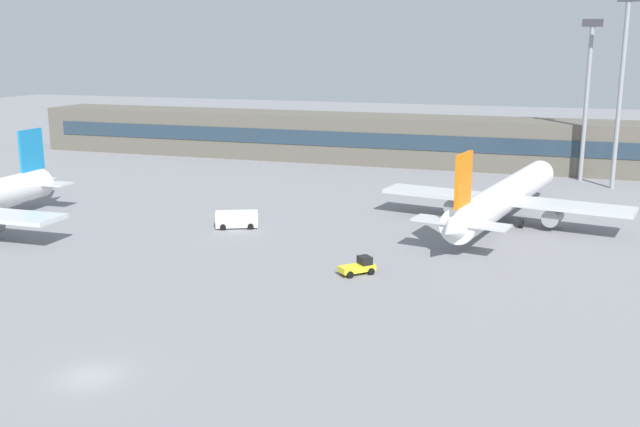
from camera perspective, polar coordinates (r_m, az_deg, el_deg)
ground_plane at (r=87.52m, az=-2.03°, el=-1.76°), size 400.00×400.00×0.00m
terminal_building at (r=141.50m, az=6.27°, el=5.72°), size 151.90×12.13×9.00m
airplane_mid at (r=96.83m, az=14.28°, el=1.36°), size 31.72×44.96×11.18m
baggage_tug_yellow at (r=73.07m, az=3.05°, el=-4.13°), size 3.59×3.62×1.75m
service_van_white at (r=91.66m, az=-6.48°, el=-0.44°), size 5.56×3.95×2.08m
floodlight_tower_west at (r=123.58m, az=22.41°, el=9.59°), size 3.20×0.80×29.80m
floodlight_tower_east at (r=129.28m, az=20.08°, el=9.08°), size 3.20×0.80×26.29m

